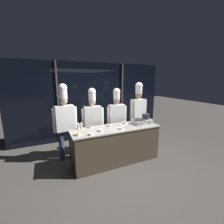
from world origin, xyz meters
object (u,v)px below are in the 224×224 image
at_px(prep_bowl_noodles, 91,134).
at_px(prep_bowl_carrots, 77,134).
at_px(prep_bowl_chicken, 100,130).
at_px(prep_bowl_bell_pepper, 90,127).
at_px(frying_pan, 139,119).
at_px(prep_bowl_mushrooms, 125,122).
at_px(chef_pastry, 138,110).
at_px(squeeze_bottle_oil, 81,125).
at_px(prep_bowl_shrimp, 121,128).
at_px(chef_head, 65,118).
at_px(portable_stove, 142,121).
at_px(prep_bowl_ginger, 110,125).
at_px(chef_line, 117,115).
at_px(serving_spoon_slotted, 128,126).
at_px(chef_sous, 93,118).
at_px(serving_spoon_solid, 118,125).
at_px(stock_pot, 146,116).

distance_m(prep_bowl_noodles, prep_bowl_carrots, 0.28).
xyz_separation_m(prep_bowl_chicken, prep_bowl_bell_pepper, (-0.16, 0.33, 0.00)).
bearing_deg(frying_pan, prep_bowl_mushrooms, 145.39).
bearing_deg(chef_pastry, prep_bowl_bell_pepper, 7.03).
relative_size(prep_bowl_noodles, chef_pastry, 0.05).
height_order(squeeze_bottle_oil, prep_bowl_bell_pepper, squeeze_bottle_oil).
distance_m(prep_bowl_shrimp, chef_head, 1.47).
bearing_deg(portable_stove, squeeze_bottle_oil, 171.56).
distance_m(prep_bowl_ginger, prep_bowl_shrimp, 0.37).
bearing_deg(chef_line, prep_bowl_noodles, 45.36).
distance_m(portable_stove, serving_spoon_slotted, 0.48).
distance_m(prep_bowl_mushrooms, serving_spoon_slotted, 0.27).
xyz_separation_m(squeeze_bottle_oil, prep_bowl_mushrooms, (1.21, -0.04, -0.06)).
relative_size(serving_spoon_slotted, chef_sous, 0.14).
distance_m(squeeze_bottle_oil, prep_bowl_shrimp, 0.97).
xyz_separation_m(squeeze_bottle_oil, prep_bowl_carrots, (-0.18, -0.41, -0.06)).
distance_m(prep_bowl_mushrooms, serving_spoon_solid, 0.27).
relative_size(chef_line, chef_pastry, 0.92).
relative_size(frying_pan, prep_bowl_chicken, 3.72).
distance_m(squeeze_bottle_oil, serving_spoon_solid, 0.97).
bearing_deg(serving_spoon_solid, prep_bowl_shrimp, -106.37).
height_order(prep_bowl_mushrooms, serving_spoon_solid, prep_bowl_mushrooms).
bearing_deg(chef_sous, prep_bowl_shrimp, 124.54).
xyz_separation_m(prep_bowl_carrots, serving_spoon_slotted, (1.34, 0.10, -0.02)).
distance_m(prep_bowl_noodles, serving_spoon_solid, 0.96).
relative_size(stock_pot, prep_bowl_noodles, 2.12).
xyz_separation_m(portable_stove, chef_pastry, (0.29, 0.62, 0.19)).
xyz_separation_m(prep_bowl_ginger, chef_head, (-1.05, 0.49, 0.19)).
bearing_deg(prep_bowl_chicken, prep_bowl_noodles, -149.77).
height_order(prep_bowl_carrots, chef_pastry, chef_pastry).
bearing_deg(squeeze_bottle_oil, serving_spoon_slotted, -14.83).
xyz_separation_m(prep_bowl_ginger, serving_spoon_slotted, (0.44, -0.22, -0.02)).
xyz_separation_m(stock_pot, chef_line, (-0.60, 0.63, -0.06)).
distance_m(prep_bowl_mushrooms, prep_bowl_shrimp, 0.51).
relative_size(serving_spoon_slotted, chef_head, 0.13).
bearing_deg(prep_bowl_mushrooms, frying_pan, -34.61).
bearing_deg(chef_line, prep_bowl_mushrooms, 103.08).
xyz_separation_m(portable_stove, prep_bowl_shrimp, (-0.76, -0.18, -0.04)).
bearing_deg(frying_pan, chef_pastry, 57.27).
bearing_deg(prep_bowl_mushrooms, prep_bowl_shrimp, -131.39).
distance_m(stock_pot, prep_bowl_ginger, 1.06).
relative_size(prep_bowl_mushrooms, prep_bowl_ginger, 1.42).
bearing_deg(prep_bowl_bell_pepper, chef_sous, 62.47).
relative_size(squeeze_bottle_oil, chef_head, 0.09).
distance_m(prep_bowl_bell_pepper, chef_head, 0.70).
bearing_deg(chef_pastry, frying_pan, 51.34).
bearing_deg(prep_bowl_carrots, prep_bowl_shrimp, -0.83).
height_order(squeeze_bottle_oil, prep_bowl_chicken, squeeze_bottle_oil).
relative_size(prep_bowl_shrimp, prep_bowl_bell_pepper, 0.94).
bearing_deg(prep_bowl_bell_pepper, serving_spoon_solid, -8.13).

